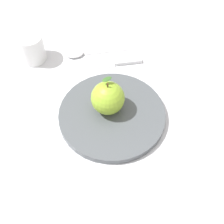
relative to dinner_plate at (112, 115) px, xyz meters
name	(u,v)px	position (x,y,z in m)	size (l,w,h in m)	color
ground_plane	(105,108)	(0.03, 0.01, -0.01)	(2.40, 2.40, 0.00)	silver
dinner_plate	(112,115)	(0.00, 0.00, 0.00)	(0.25, 0.25, 0.02)	#4C5156
apple	(108,98)	(0.01, 0.01, 0.05)	(0.08, 0.08, 0.09)	#8CB22D
cup	(31,47)	(0.21, 0.19, 0.03)	(0.07, 0.07, 0.08)	white
knife	(112,64)	(0.17, -0.02, -0.01)	(0.03, 0.19, 0.01)	silver
spoon	(83,53)	(0.22, 0.06, 0.00)	(0.04, 0.18, 0.01)	silver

